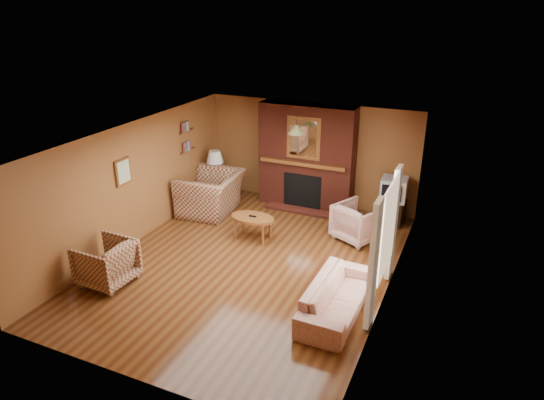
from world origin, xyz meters
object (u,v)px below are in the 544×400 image
at_px(floral_armchair, 358,222).
at_px(crt_tv, 394,189).
at_px(fireplace, 307,158).
at_px(plaid_loveseat, 211,193).
at_px(table_lamp, 215,163).
at_px(floral_sofa, 337,297).
at_px(tv_stand, 392,212).
at_px(side_table, 216,189).
at_px(plaid_armchair, 106,263).
at_px(coffee_table, 253,219).

bearing_deg(floral_armchair, crt_tv, -89.30).
height_order(fireplace, plaid_loveseat, fireplace).
distance_m(table_lamp, crt_tv, 4.17).
relative_size(floral_sofa, floral_armchair, 2.25).
height_order(plaid_loveseat, floral_armchair, plaid_loveseat).
distance_m(floral_sofa, crt_tv, 3.64).
bearing_deg(fireplace, floral_sofa, -63.34).
relative_size(floral_sofa, tv_stand, 3.38).
height_order(table_lamp, tv_stand, table_lamp).
xyz_separation_m(fireplace, side_table, (-2.10, -0.53, -0.90)).
bearing_deg(floral_sofa, tv_stand, -1.39).
bearing_deg(plaid_armchair, floral_sofa, 103.45).
xyz_separation_m(plaid_loveseat, table_lamp, (-0.25, 0.67, 0.48)).
distance_m(plaid_armchair, tv_stand, 5.92).
bearing_deg(crt_tv, floral_armchair, -115.25).
relative_size(fireplace, coffee_table, 2.62).
relative_size(plaid_loveseat, floral_sofa, 0.75).
height_order(coffee_table, table_lamp, table_lamp).
relative_size(floral_armchair, crt_tv, 1.49).
relative_size(coffee_table, tv_stand, 1.64).
bearing_deg(floral_sofa, table_lamp, 51.91).
bearing_deg(floral_sofa, floral_armchair, 8.46).
distance_m(fireplace, floral_armchair, 2.14).
height_order(tv_stand, crt_tv, crt_tv).
relative_size(plaid_loveseat, floral_armchair, 1.68).
xyz_separation_m(coffee_table, table_lamp, (-1.71, 1.52, 0.50)).
distance_m(fireplace, table_lamp, 2.18).
bearing_deg(table_lamp, floral_sofa, -39.09).
height_order(fireplace, tv_stand, fireplace).
bearing_deg(coffee_table, side_table, 138.42).
bearing_deg(coffee_table, fireplace, 79.37).
distance_m(plaid_loveseat, tv_stand, 4.04).
bearing_deg(floral_sofa, fireplace, 27.66).
height_order(fireplace, crt_tv, fireplace).
bearing_deg(coffee_table, floral_armchair, 23.19).
distance_m(floral_sofa, table_lamp, 5.20).
bearing_deg(crt_tv, table_lamp, -175.26).
xyz_separation_m(side_table, crt_tv, (4.15, 0.34, 0.52)).
bearing_deg(plaid_loveseat, fireplace, 117.73).
relative_size(fireplace, crt_tv, 4.28).
bearing_deg(coffee_table, plaid_armchair, -122.19).
bearing_deg(floral_sofa, coffee_table, 53.90).
height_order(floral_sofa, floral_armchair, floral_armchair).
bearing_deg(tv_stand, floral_sofa, -88.35).
xyz_separation_m(floral_armchair, table_lamp, (-3.66, 0.69, 0.56)).
height_order(floral_armchair, tv_stand, floral_armchair).
bearing_deg(floral_sofa, plaid_armchair, 102.12).
xyz_separation_m(plaid_loveseat, coffee_table, (1.46, -0.85, -0.02)).
bearing_deg(crt_tv, coffee_table, -142.56).
distance_m(fireplace, side_table, 2.35).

